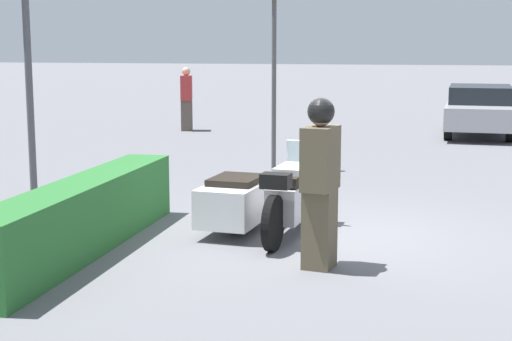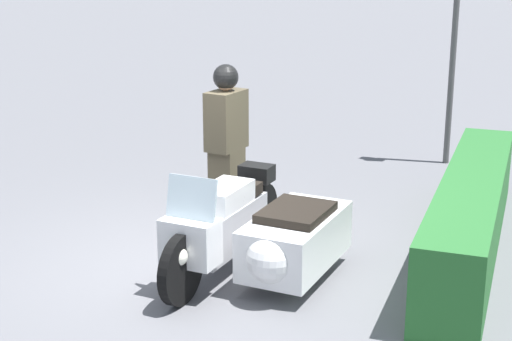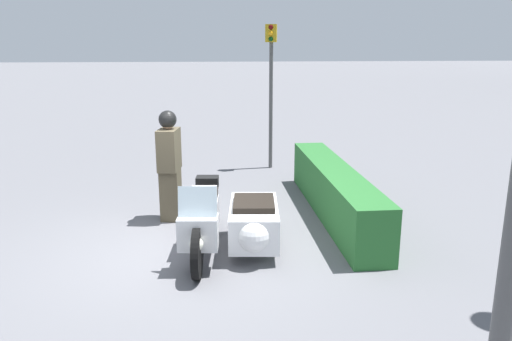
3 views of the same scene
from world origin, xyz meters
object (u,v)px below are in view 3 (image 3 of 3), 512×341
object	(u,v)px
hedge_bush_curbside	(334,192)
officer_rider	(169,163)
police_motorcycle	(232,221)
traffic_light_far	(271,76)

from	to	relation	value
hedge_bush_curbside	officer_rider	bearing A→B (deg)	-91.00
police_motorcycle	officer_rider	xyz separation A→B (m)	(-1.50, -0.97, 0.53)
hedge_bush_curbside	traffic_light_far	world-z (taller)	traffic_light_far
hedge_bush_curbside	traffic_light_far	size ratio (longest dim) A/B	1.35
hedge_bush_curbside	traffic_light_far	bearing A→B (deg)	-169.17
police_motorcycle	officer_rider	bearing A→B (deg)	-141.63
officer_rider	hedge_bush_curbside	distance (m)	2.91
police_motorcycle	traffic_light_far	size ratio (longest dim) A/B	0.71
officer_rider	traffic_light_far	size ratio (longest dim) A/B	0.56
officer_rider	traffic_light_far	xyz separation A→B (m)	(-3.50, 2.18, 1.23)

